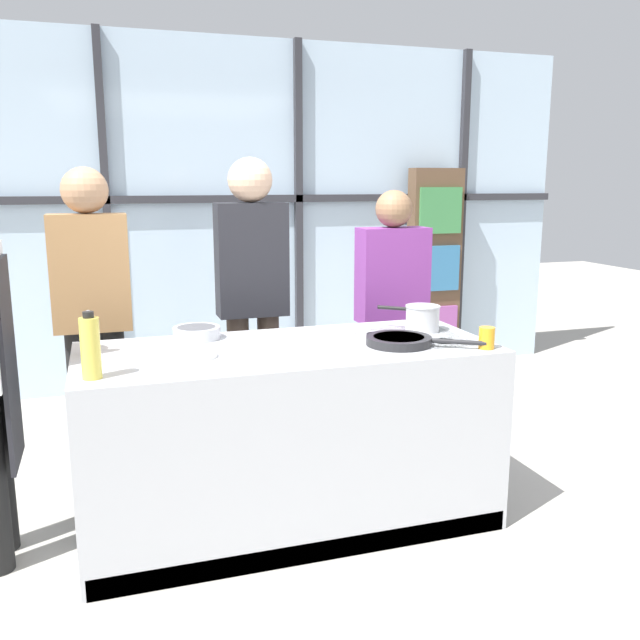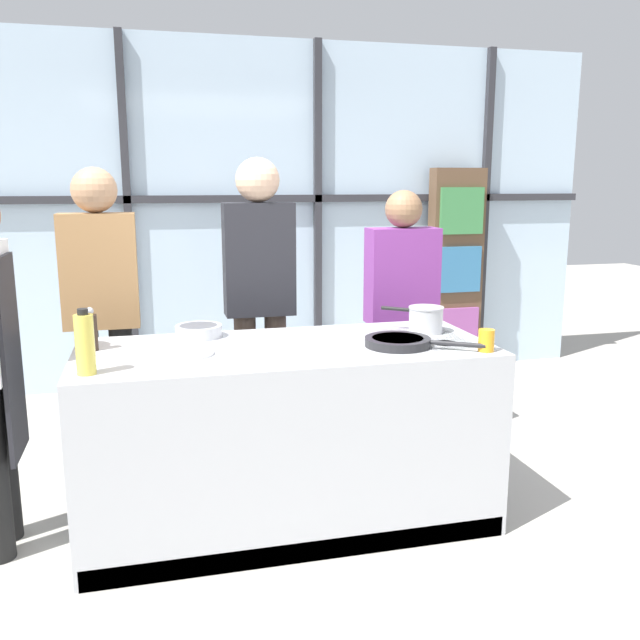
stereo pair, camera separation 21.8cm
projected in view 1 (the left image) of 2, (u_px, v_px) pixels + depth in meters
ground_plane at (290, 519)px, 3.43m from camera, size 18.00×18.00×0.00m
back_window_wall at (206, 216)px, 5.48m from camera, size 6.40×0.10×2.80m
bookshelf at (434, 271)px, 6.01m from camera, size 0.47×0.19×1.79m
demo_island at (289, 435)px, 3.34m from camera, size 1.98×0.84×0.90m
spectator_far_left at (92, 305)px, 3.69m from camera, size 0.41×0.25×1.76m
spectator_center_left at (252, 289)px, 3.95m from camera, size 0.41×0.25×1.81m
spectator_center_right at (392, 304)px, 4.24m from camera, size 0.44×0.23×1.63m
frying_pan at (400, 340)px, 3.28m from camera, size 0.51×0.39×0.04m
saucepan at (422, 317)px, 3.58m from camera, size 0.29×0.26×0.14m
white_plate at (193, 356)px, 3.06m from camera, size 0.22×0.22×0.01m
mixing_bowl at (197, 332)px, 3.41m from camera, size 0.24×0.24×0.06m
oil_bottle at (90, 347)px, 2.70m from camera, size 0.08×0.08×0.27m
pepper_grinder at (90, 334)px, 3.09m from camera, size 0.06×0.06×0.21m
juice_glass_near at (487, 338)px, 3.20m from camera, size 0.08×0.08×0.10m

